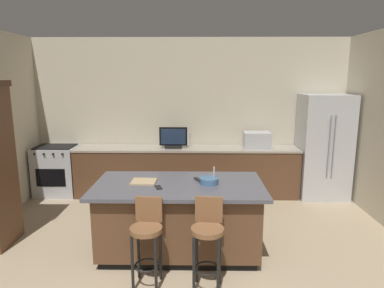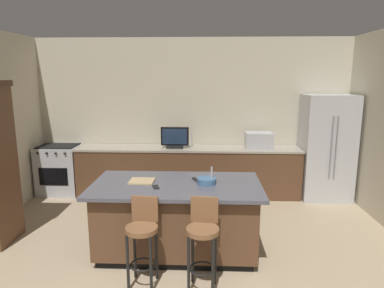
{
  "view_description": "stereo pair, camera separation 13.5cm",
  "coord_description": "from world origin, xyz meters",
  "px_view_note": "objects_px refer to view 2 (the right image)",
  "views": [
    {
      "loc": [
        0.13,
        -2.05,
        2.21
      ],
      "look_at": [
        0.06,
        3.05,
        1.19
      ],
      "focal_mm": 31.92,
      "sensor_mm": 36.0,
      "label": 1
    },
    {
      "loc": [
        0.27,
        -2.05,
        2.21
      ],
      "look_at": [
        0.06,
        3.05,
        1.19
      ],
      "focal_mm": 31.92,
      "sensor_mm": 36.0,
      "label": 2
    }
  ],
  "objects_px": {
    "bar_stool_right": "(203,237)",
    "cell_phone": "(156,187)",
    "kitchen_island": "(177,217)",
    "bar_stool_left": "(143,234)",
    "tv_remote": "(196,180)",
    "refrigerator": "(326,147)",
    "range_oven": "(60,169)",
    "microwave": "(259,140)",
    "cutting_board": "(142,181)",
    "tv_monitor": "(175,138)",
    "fruit_bowl": "(207,181)"
  },
  "relations": [
    {
      "from": "bar_stool_left",
      "to": "cutting_board",
      "type": "relative_size",
      "value": 3.12
    },
    {
      "from": "kitchen_island",
      "to": "cell_phone",
      "type": "height_order",
      "value": "cell_phone"
    },
    {
      "from": "bar_stool_left",
      "to": "fruit_bowl",
      "type": "height_order",
      "value": "fruit_bowl"
    },
    {
      "from": "fruit_bowl",
      "to": "tv_remote",
      "type": "distance_m",
      "value": 0.19
    },
    {
      "from": "bar_stool_right",
      "to": "fruit_bowl",
      "type": "height_order",
      "value": "fruit_bowl"
    },
    {
      "from": "range_oven",
      "to": "bar_stool_right",
      "type": "bearing_deg",
      "value": -46.59
    },
    {
      "from": "bar_stool_right",
      "to": "cell_phone",
      "type": "distance_m",
      "value": 0.89
    },
    {
      "from": "range_oven",
      "to": "bar_stool_left",
      "type": "height_order",
      "value": "bar_stool_left"
    },
    {
      "from": "kitchen_island",
      "to": "cutting_board",
      "type": "bearing_deg",
      "value": 172.07
    },
    {
      "from": "microwave",
      "to": "bar_stool_right",
      "type": "height_order",
      "value": "microwave"
    },
    {
      "from": "bar_stool_right",
      "to": "cutting_board",
      "type": "xyz_separation_m",
      "value": [
        -0.77,
        0.81,
        0.33
      ]
    },
    {
      "from": "bar_stool_left",
      "to": "tv_monitor",
      "type": "bearing_deg",
      "value": 93.33
    },
    {
      "from": "refrigerator",
      "to": "bar_stool_right",
      "type": "distance_m",
      "value": 3.62
    },
    {
      "from": "kitchen_island",
      "to": "cell_phone",
      "type": "relative_size",
      "value": 13.86
    },
    {
      "from": "cutting_board",
      "to": "tv_monitor",
      "type": "bearing_deg",
      "value": 83.51
    },
    {
      "from": "cell_phone",
      "to": "bar_stool_right",
      "type": "bearing_deg",
      "value": -64.77
    },
    {
      "from": "refrigerator",
      "to": "bar_stool_right",
      "type": "relative_size",
      "value": 1.94
    },
    {
      "from": "bar_stool_left",
      "to": "fruit_bowl",
      "type": "relative_size",
      "value": 4.03
    },
    {
      "from": "kitchen_island",
      "to": "bar_stool_left",
      "type": "height_order",
      "value": "bar_stool_left"
    },
    {
      "from": "cutting_board",
      "to": "fruit_bowl",
      "type": "bearing_deg",
      "value": -3.5
    },
    {
      "from": "kitchen_island",
      "to": "bar_stool_left",
      "type": "relative_size",
      "value": 2.2
    },
    {
      "from": "range_oven",
      "to": "bar_stool_right",
      "type": "height_order",
      "value": "bar_stool_right"
    },
    {
      "from": "microwave",
      "to": "tv_monitor",
      "type": "relative_size",
      "value": 0.95
    },
    {
      "from": "microwave",
      "to": "cell_phone",
      "type": "distance_m",
      "value": 2.78
    },
    {
      "from": "refrigerator",
      "to": "range_oven",
      "type": "height_order",
      "value": "refrigerator"
    },
    {
      "from": "tv_remote",
      "to": "kitchen_island",
      "type": "bearing_deg",
      "value": -174.37
    },
    {
      "from": "kitchen_island",
      "to": "microwave",
      "type": "relative_size",
      "value": 4.33
    },
    {
      "from": "tv_remote",
      "to": "refrigerator",
      "type": "bearing_deg",
      "value": 14.83
    },
    {
      "from": "kitchen_island",
      "to": "bar_stool_right",
      "type": "bearing_deg",
      "value": -65.88
    },
    {
      "from": "kitchen_island",
      "to": "bar_stool_left",
      "type": "bearing_deg",
      "value": -113.88
    },
    {
      "from": "bar_stool_left",
      "to": "tv_remote",
      "type": "xyz_separation_m",
      "value": [
        0.54,
        0.83,
        0.35
      ]
    },
    {
      "from": "kitchen_island",
      "to": "bar_stool_right",
      "type": "xyz_separation_m",
      "value": [
        0.34,
        -0.75,
        0.12
      ]
    },
    {
      "from": "tv_monitor",
      "to": "cutting_board",
      "type": "distance_m",
      "value": 2.06
    },
    {
      "from": "range_oven",
      "to": "fruit_bowl",
      "type": "distance_m",
      "value": 3.54
    },
    {
      "from": "range_oven",
      "to": "bar_stool_left",
      "type": "distance_m",
      "value": 3.53
    },
    {
      "from": "refrigerator",
      "to": "bar_stool_left",
      "type": "height_order",
      "value": "refrigerator"
    },
    {
      "from": "bar_stool_left",
      "to": "cutting_board",
      "type": "height_order",
      "value": "bar_stool_left"
    },
    {
      "from": "microwave",
      "to": "tv_monitor",
      "type": "distance_m",
      "value": 1.53
    },
    {
      "from": "range_oven",
      "to": "bar_stool_left",
      "type": "relative_size",
      "value": 0.98
    },
    {
      "from": "bar_stool_right",
      "to": "cell_phone",
      "type": "bearing_deg",
      "value": 140.42
    },
    {
      "from": "kitchen_island",
      "to": "refrigerator",
      "type": "distance_m",
      "value": 3.33
    },
    {
      "from": "microwave",
      "to": "bar_stool_right",
      "type": "relative_size",
      "value": 0.49
    },
    {
      "from": "cell_phone",
      "to": "range_oven",
      "type": "bearing_deg",
      "value": 115.18
    },
    {
      "from": "bar_stool_right",
      "to": "fruit_bowl",
      "type": "bearing_deg",
      "value": 94.21
    },
    {
      "from": "range_oven",
      "to": "cell_phone",
      "type": "bearing_deg",
      "value": -46.6
    },
    {
      "from": "tv_monitor",
      "to": "bar_stool_right",
      "type": "distance_m",
      "value": 2.94
    },
    {
      "from": "bar_stool_left",
      "to": "kitchen_island",
      "type": "bearing_deg",
      "value": 71.4
    },
    {
      "from": "bar_stool_right",
      "to": "cutting_board",
      "type": "relative_size",
      "value": 3.21
    },
    {
      "from": "kitchen_island",
      "to": "tv_remote",
      "type": "bearing_deg",
      "value": 31.39
    },
    {
      "from": "tv_remote",
      "to": "bar_stool_left",
      "type": "bearing_deg",
      "value": -148.87
    }
  ]
}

